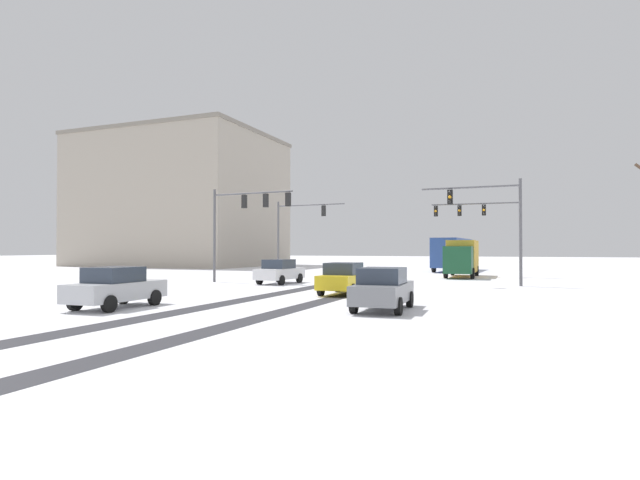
# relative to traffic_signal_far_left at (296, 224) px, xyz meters

# --- Properties ---
(wheel_track_left_lane) EXTENTS (1.16, 33.08, 0.01)m
(wheel_track_left_lane) POSITION_rel_traffic_signal_far_left_xyz_m (6.53, -20.95, -4.45)
(wheel_track_left_lane) COLOR #38383D
(wheel_track_left_lane) RESTS_ON ground
(wheel_track_right_lane) EXTENTS (1.02, 33.08, 0.01)m
(wheel_track_right_lane) POSITION_rel_traffic_signal_far_left_xyz_m (10.07, -20.95, -4.45)
(wheel_track_right_lane) COLOR #38383D
(wheel_track_right_lane) RESTS_ON ground
(sidewalk_kerb_right) EXTENTS (4.00, 33.08, 0.12)m
(sidewalk_kerb_right) POSITION_rel_traffic_signal_far_left_xyz_m (19.63, -22.45, -4.39)
(sidewalk_kerb_right) COLOR white
(sidewalk_kerb_right) RESTS_ON ground
(traffic_signal_far_left) EXTENTS (6.41, 0.48, 6.50)m
(traffic_signal_far_left) POSITION_rel_traffic_signal_far_left_xyz_m (0.00, 0.00, 0.00)
(traffic_signal_far_left) COLOR #56565B
(traffic_signal_far_left) RESTS_ON ground
(traffic_signal_near_right) EXTENTS (5.90, 0.38, 6.50)m
(traffic_signal_near_right) POSITION_rel_traffic_signal_far_left_xyz_m (16.62, -7.93, -0.03)
(traffic_signal_near_right) COLOR #56565B
(traffic_signal_near_right) RESTS_ON ground
(traffic_signal_far_right) EXTENTS (7.22, 0.62, 6.50)m
(traffic_signal_far_right) POSITION_rel_traffic_signal_far_left_xyz_m (15.34, 3.95, 0.38)
(traffic_signal_far_right) COLOR #56565B
(traffic_signal_far_right) RESTS_ON ground
(traffic_signal_near_left) EXTENTS (6.27, 0.57, 6.50)m
(traffic_signal_near_left) POSITION_rel_traffic_signal_far_left_xyz_m (0.72, -10.03, 0.35)
(traffic_signal_near_left) COLOR #56565B
(traffic_signal_near_left) RESTS_ON ground
(car_white_lead) EXTENTS (1.99, 4.18, 1.62)m
(car_white_lead) POSITION_rel_traffic_signal_far_left_xyz_m (3.27, -9.79, -3.63)
(car_white_lead) COLOR silver
(car_white_lead) RESTS_ON ground
(car_yellow_cab_second) EXTENTS (1.88, 4.12, 1.62)m
(car_yellow_cab_second) POSITION_rel_traffic_signal_far_left_xyz_m (9.83, -15.60, -3.63)
(car_yellow_cab_second) COLOR yellow
(car_yellow_cab_second) RESTS_ON ground
(car_grey_third) EXTENTS (1.99, 4.18, 1.62)m
(car_grey_third) POSITION_rel_traffic_signal_far_left_xyz_m (13.39, -21.43, -3.63)
(car_grey_third) COLOR slate
(car_grey_third) RESTS_ON ground
(car_silver_fourth) EXTENTS (1.92, 4.15, 1.62)m
(car_silver_fourth) POSITION_rel_traffic_signal_far_left_xyz_m (3.45, -24.61, -3.63)
(car_silver_fourth) COLOR #B7BABF
(car_silver_fourth) RESTS_ON ground
(bus_oncoming) EXTENTS (2.99, 11.09, 3.38)m
(bus_oncoming) POSITION_rel_traffic_signal_far_left_xyz_m (11.58, 13.94, -2.46)
(bus_oncoming) COLOR #284793
(bus_oncoming) RESTS_ON ground
(box_truck_delivery) EXTENTS (2.37, 7.42, 3.02)m
(box_truck_delivery) POSITION_rel_traffic_signal_far_left_xyz_m (13.69, 2.90, -2.82)
(box_truck_delivery) COLOR #194C2D
(box_truck_delivery) RESTS_ON ground
(office_building_far_left_block) EXTENTS (25.09, 19.60, 17.85)m
(office_building_far_left_block) POSITION_rel_traffic_signal_far_left_xyz_m (-26.05, 18.21, 4.48)
(office_building_far_left_block) COLOR #A89E8E
(office_building_far_left_block) RESTS_ON ground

